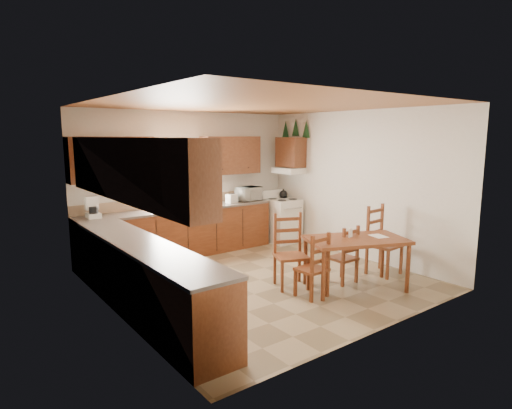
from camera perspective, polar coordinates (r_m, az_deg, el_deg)
floor at (r=6.84m, az=0.52°, el=-10.00°), size 4.50×4.50×0.00m
ceiling at (r=6.47m, az=0.55°, el=13.19°), size 4.50×4.50×0.00m
wall_left at (r=5.46m, az=-18.52°, el=-0.76°), size 4.50×4.50×0.00m
wall_right at (r=8.08m, az=13.30°, el=2.56°), size 4.50×4.50×0.00m
wall_back at (r=8.40m, az=-8.87°, el=2.95°), size 4.50×4.50×0.00m
wall_front at (r=4.95m, az=16.61°, el=-1.65°), size 4.50×4.50×0.00m
lower_cab_back at (r=8.12m, az=-10.04°, el=-3.82°), size 3.75×0.60×0.88m
lower_cab_left at (r=5.65m, az=-14.62°, el=-9.79°), size 0.60×3.60×0.88m
counter_back at (r=8.03m, az=-10.13°, el=-0.62°), size 3.75×0.63×0.04m
counter_left at (r=5.52m, az=-14.82°, el=-5.27°), size 0.63×3.60×0.04m
backsplash at (r=8.27m, az=-11.07°, el=0.41°), size 3.75×0.01×0.18m
upper_cab_back_left at (r=7.60m, az=-18.74°, el=5.74°), size 1.41×0.33×0.75m
upper_cab_back_right at (r=8.67m, az=-3.37°, el=6.58°), size 1.25×0.33×0.75m
upper_cab_left at (r=5.32m, az=-16.59°, el=4.56°), size 0.33×3.60×0.75m
upper_cab_stove at (r=9.06m, az=4.64°, el=6.96°), size 0.33×0.62×0.62m
range_hood at (r=9.05m, az=4.37°, el=4.55°), size 0.44×0.62×0.12m
window_frame at (r=8.22m, az=-10.65°, el=4.16°), size 1.13×0.02×1.18m
window_pane at (r=8.22m, az=-10.64°, el=4.16°), size 1.05×0.01×1.10m
window_valance at (r=8.17m, az=-10.66°, el=7.64°), size 1.19×0.01×0.24m
sink_basin at (r=8.06m, az=-9.67°, el=-0.28°), size 0.75×0.45×0.04m
pine_decal_a at (r=8.91m, az=6.70°, el=9.98°), size 0.22×0.22×0.36m
pine_decal_b at (r=9.15m, az=5.30°, el=10.23°), size 0.22×0.22×0.36m
pine_decal_c at (r=9.38m, az=3.96°, el=9.98°), size 0.22×0.22×0.36m
stove at (r=9.11m, az=3.55°, el=-2.20°), size 0.63×0.65×0.90m
coffeemaker at (r=7.42m, az=-20.92°, el=-0.34°), size 0.29×0.31×0.36m
paper_towel at (r=8.31m, az=-6.50°, el=0.99°), size 0.14×0.14×0.30m
toaster at (r=8.52m, az=-3.28°, el=0.81°), size 0.25×0.19×0.18m
microwave at (r=8.82m, az=-0.98°, el=1.45°), size 0.50×0.39×0.28m
dining_table at (r=6.54m, az=13.10°, el=-7.65°), size 1.63×1.31×0.76m
chair_near_left at (r=6.08m, az=7.44°, el=-7.98°), size 0.40×0.39×0.92m
chair_near_right at (r=6.75m, az=11.50°, el=-6.50°), size 0.37×0.36×0.89m
chair_far_left at (r=6.40m, az=4.72°, el=-6.29°), size 0.59×0.58×1.09m
chair_far_right at (r=7.27m, az=16.79°, el=-4.65°), size 0.51×0.49×1.12m
table_paper at (r=6.65m, az=16.00°, el=-4.07°), size 0.25×0.30×0.00m
table_card at (r=6.47m, az=12.48°, el=-3.70°), size 0.10×0.05×0.13m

